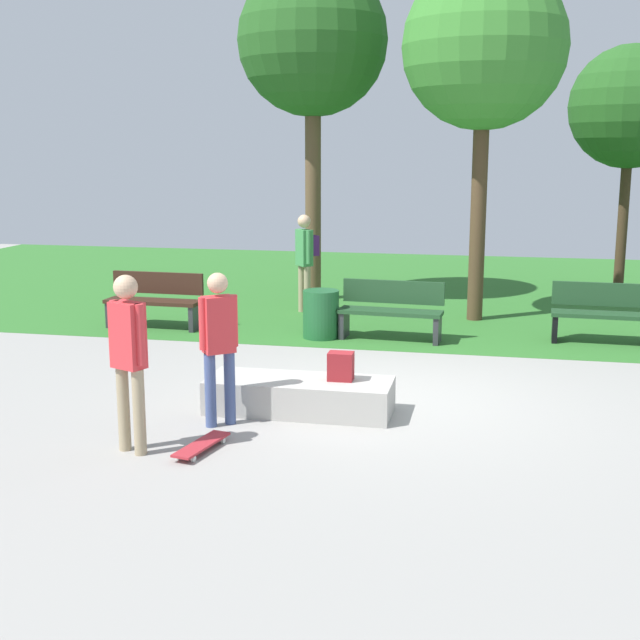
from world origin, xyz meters
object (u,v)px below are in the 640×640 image
object	(u,v)px
backpack_on_ledge	(341,366)
skater_performing_trick	(128,350)
concrete_ledge	(299,396)
park_bench_far_right	(606,312)
tree_tall_oak	(484,48)
park_bench_far_left	(391,309)
skater_watching	(219,338)
park_bench_by_oak	(155,299)
skateboard_by_ledge	(202,445)
tree_broad_elm	(313,42)
skateboard_spare	(266,381)
trash_bin	(321,314)
tree_slender_maple	(631,108)
pedestrian_with_backpack	(305,254)

from	to	relation	value
backpack_on_ledge	skater_performing_trick	size ratio (longest dim) A/B	0.18
concrete_ledge	park_bench_far_right	bearing A→B (deg)	48.82
tree_tall_oak	park_bench_far_left	bearing A→B (deg)	-123.73
skater_watching	park_bench_by_oak	size ratio (longest dim) A/B	1.03
skateboard_by_ledge	tree_broad_elm	size ratio (longest dim) A/B	0.13
skateboard_spare	park_bench_by_oak	bearing A→B (deg)	131.98
skater_watching	tree_tall_oak	size ratio (longest dim) A/B	0.28
park_bench_by_oak	trash_bin	size ratio (longest dim) A/B	2.13
park_bench_far_right	tree_slender_maple	bearing A→B (deg)	80.26
tree_slender_maple	tree_broad_elm	bearing A→B (deg)	-161.97
concrete_ledge	skateboard_by_ledge	bearing A→B (deg)	-114.84
tree_slender_maple	pedestrian_with_backpack	distance (m)	7.21
tree_tall_oak	tree_broad_elm	bearing A→B (deg)	156.73
skateboard_by_ledge	tree_broad_elm	world-z (taller)	tree_broad_elm
backpack_on_ledge	pedestrian_with_backpack	xyz separation A→B (m)	(-1.70, 5.69, 0.53)
skater_performing_trick	skateboard_spare	xyz separation A→B (m)	(0.66, 2.51, -0.97)
tree_tall_oak	tree_slender_maple	bearing A→B (deg)	49.73
park_bench_by_oak	tree_slender_maple	world-z (taller)	tree_slender_maple
backpack_on_ledge	park_bench_by_oak	distance (m)	5.51
skater_watching	trash_bin	distance (m)	4.45
park_bench_far_right	tree_tall_oak	bearing A→B (deg)	144.73
tree_tall_oak	tree_slender_maple	distance (m)	4.42
park_bench_by_oak	pedestrian_with_backpack	bearing A→B (deg)	39.21
backpack_on_ledge	skater_performing_trick	xyz separation A→B (m)	(-1.77, -1.65, 0.49)
skater_performing_trick	skateboard_spare	distance (m)	2.78
concrete_ledge	skater_watching	size ratio (longest dim) A/B	1.26
tree_tall_oak	skater_watching	bearing A→B (deg)	-111.58
tree_broad_elm	trash_bin	size ratio (longest dim) A/B	8.35
tree_broad_elm	tree_slender_maple	xyz separation A→B (m)	(5.99, 1.95, -1.15)
concrete_ledge	park_bench_far_left	world-z (taller)	park_bench_far_left
pedestrian_with_backpack	park_bench_far_right	bearing A→B (deg)	-15.83
park_bench_by_oak	trash_bin	distance (m)	2.87
concrete_ledge	skater_performing_trick	bearing A→B (deg)	-129.56
park_bench_far_left	park_bench_by_oak	bearing A→B (deg)	178.62
skateboard_by_ledge	tree_tall_oak	bearing A→B (deg)	71.13
park_bench_far_left	park_bench_by_oak	distance (m)	3.96
skateboard_spare	pedestrian_with_backpack	xyz separation A→B (m)	(-0.59, 4.82, 1.01)
tree_slender_maple	pedestrian_with_backpack	xyz separation A→B (m)	(-5.83, -3.30, -2.64)
tree_broad_elm	tree_slender_maple	distance (m)	6.40
skater_performing_trick	pedestrian_with_backpack	size ratio (longest dim) A/B	0.99
backpack_on_ledge	pedestrian_with_backpack	world-z (taller)	pedestrian_with_backpack
tree_tall_oak	park_bench_far_right	bearing A→B (deg)	-35.27
concrete_ledge	backpack_on_ledge	world-z (taller)	backpack_on_ledge
skater_performing_trick	skater_watching	distance (m)	1.13
concrete_ledge	park_bench_far_right	world-z (taller)	park_bench_far_right
backpack_on_ledge	skater_watching	xyz separation A→B (m)	(-1.19, -0.68, 0.42)
skateboard_spare	park_bench_far_right	size ratio (longest dim) A/B	0.51
skater_performing_trick	skater_watching	bearing A→B (deg)	58.88
skateboard_spare	park_bench_by_oak	size ratio (longest dim) A/B	0.51
park_bench_by_oak	skater_watching	bearing A→B (deg)	-59.86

